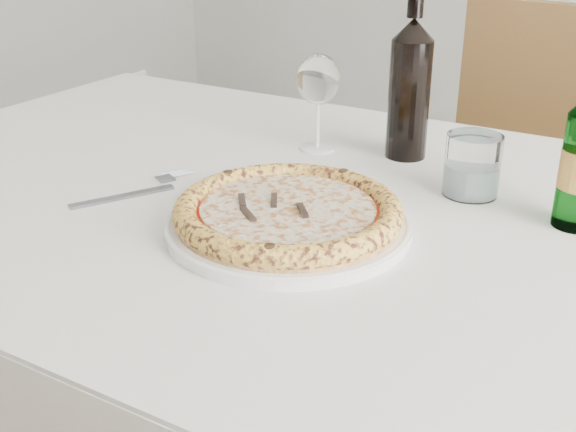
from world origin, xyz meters
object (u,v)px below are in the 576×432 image
at_px(chair_far, 509,186).
at_px(tumbler, 472,169).
at_px(wine_glass, 318,82).
at_px(pizza, 288,211).
at_px(wine_bottle, 410,87).
at_px(plate, 288,224).
at_px(dining_table, 329,258).

distance_m(chair_far, tumbler, 0.69).
bearing_deg(wine_glass, chair_far, 75.88).
bearing_deg(pizza, chair_far, 89.64).
xyz_separation_m(chair_far, wine_bottle, (-0.01, -0.53, 0.34)).
bearing_deg(chair_far, tumbler, -77.90).
xyz_separation_m(chair_far, wine_glass, (-0.15, -0.59, 0.34)).
distance_m(chair_far, wine_bottle, 0.63).
bearing_deg(plate, tumbler, 60.37).
xyz_separation_m(tumbler, wine_bottle, (-0.15, 0.09, 0.08)).
xyz_separation_m(pizza, wine_glass, (-0.14, 0.29, 0.09)).
distance_m(wine_glass, wine_bottle, 0.14).
relative_size(tumbler, wine_bottle, 0.33).
height_order(chair_far, wine_glass, chair_far).
bearing_deg(tumbler, plate, -119.63).
height_order(dining_table, chair_far, chair_far).
xyz_separation_m(dining_table, wine_glass, (-0.14, 0.19, 0.19)).
bearing_deg(pizza, plate, -19.36).
bearing_deg(wine_bottle, tumbler, -32.29).
relative_size(dining_table, tumbler, 18.82).
height_order(plate, pizza, pizza).
height_order(plate, wine_bottle, wine_bottle).
height_order(dining_table, wine_bottle, wine_bottle).
relative_size(pizza, tumbler, 3.30).
distance_m(plate, pizza, 0.02).
xyz_separation_m(chair_far, plate, (-0.01, -0.87, 0.23)).
bearing_deg(wine_bottle, dining_table, -88.25).
relative_size(plate, tumbler, 3.55).
bearing_deg(wine_glass, pizza, -63.61).
distance_m(dining_table, pizza, 0.15).
relative_size(plate, wine_bottle, 1.16).
xyz_separation_m(dining_table, wine_bottle, (-0.01, 0.24, 0.19)).
distance_m(chair_far, wine_glass, 0.69).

